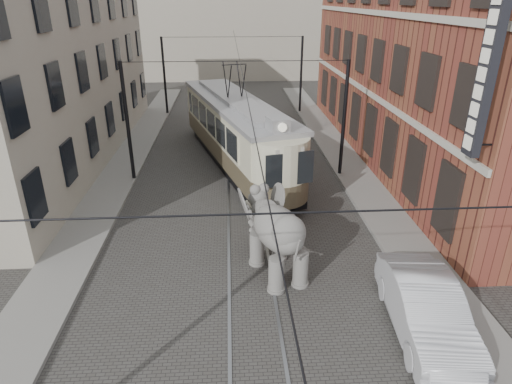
{
  "coord_description": "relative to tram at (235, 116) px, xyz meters",
  "views": [
    {
      "loc": [
        -0.57,
        -15.42,
        8.7
      ],
      "look_at": [
        0.34,
        -0.6,
        2.1
      ],
      "focal_mm": 30.78,
      "sensor_mm": 36.0,
      "label": 1
    }
  ],
  "objects": [
    {
      "name": "stucco_building",
      "position": [
        -10.73,
        1.73,
        2.23
      ],
      "size": [
        7.0,
        24.0,
        10.0
      ],
      "primitive_type": "cube",
      "color": "gray",
      "rests_on": "ground"
    },
    {
      "name": "elephant",
      "position": [
        1.21,
        -11.1,
        -1.42
      ],
      "size": [
        3.65,
        4.93,
        2.69
      ],
      "primitive_type": null,
      "rotation": [
        0.0,
        0.0,
        0.31
      ],
      "color": "#5C5955",
      "rests_on": "ground"
    },
    {
      "name": "tram_rails",
      "position": [
        0.27,
        -8.27,
        -2.76
      ],
      "size": [
        1.54,
        80.0,
        0.02
      ],
      "primitive_type": null,
      "color": "slate",
      "rests_on": "ground"
    },
    {
      "name": "ground",
      "position": [
        0.27,
        -8.27,
        -2.77
      ],
      "size": [
        120.0,
        120.0,
        0.0
      ],
      "primitive_type": "plane",
      "color": "#3C3A37"
    },
    {
      "name": "sidewalk_right",
      "position": [
        6.27,
        -8.27,
        -2.7
      ],
      "size": [
        2.0,
        60.0,
        0.15
      ],
      "primitive_type": "cube",
      "color": "slate",
      "rests_on": "ground"
    },
    {
      "name": "catenary",
      "position": [
        0.07,
        -3.27,
        0.23
      ],
      "size": [
        11.0,
        30.2,
        6.0
      ],
      "primitive_type": null,
      "color": "black",
      "rests_on": "ground"
    },
    {
      "name": "parked_car",
      "position": [
        5.0,
        -14.21,
        -1.97
      ],
      "size": [
        2.09,
        4.98,
        1.6
      ],
      "primitive_type": "imported",
      "rotation": [
        0.0,
        0.0,
        -0.08
      ],
      "color": "#BABABF",
      "rests_on": "ground"
    },
    {
      "name": "distant_block",
      "position": [
        0.27,
        31.73,
        4.23
      ],
      "size": [
        28.0,
        10.0,
        14.0
      ],
      "primitive_type": "cube",
      "color": "gray",
      "rests_on": "ground"
    },
    {
      "name": "sidewalk_left",
      "position": [
        -6.23,
        -8.27,
        -2.7
      ],
      "size": [
        2.0,
        60.0,
        0.15
      ],
      "primitive_type": "cube",
      "color": "slate",
      "rests_on": "ground"
    },
    {
      "name": "tram",
      "position": [
        0.0,
        0.0,
        0.0
      ],
      "size": [
        6.55,
        14.22,
        5.54
      ],
      "primitive_type": null,
      "rotation": [
        0.0,
        0.0,
        0.27
      ],
      "color": "beige",
      "rests_on": "ground"
    },
    {
      "name": "brick_building",
      "position": [
        11.27,
        0.73,
        3.23
      ],
      "size": [
        8.0,
        26.0,
        12.0
      ],
      "primitive_type": "cube",
      "color": "maroon",
      "rests_on": "ground"
    }
  ]
}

